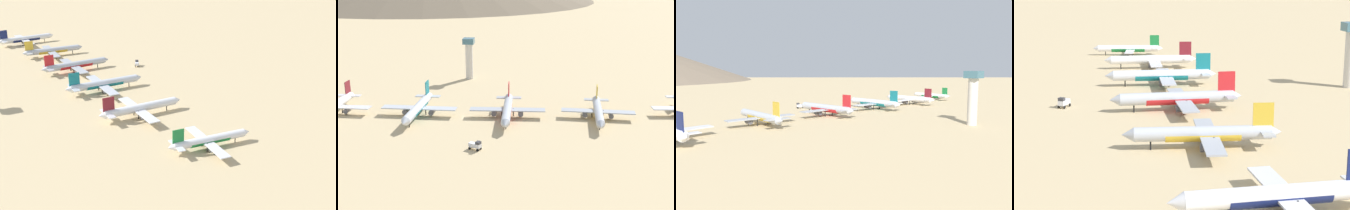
% 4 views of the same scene
% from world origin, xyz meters
% --- Properties ---
extents(ground_plane, '(1800.00, 1800.00, 0.00)m').
position_xyz_m(ground_plane, '(0.00, 0.00, 0.00)').
color(ground_plane, tan).
extents(parked_jet_0, '(39.63, 32.30, 11.43)m').
position_xyz_m(parked_jet_0, '(11.34, -113.25, 3.80)').
color(parked_jet_0, white).
rests_on(parked_jet_0, ground).
extents(parked_jet_1, '(45.34, 36.74, 13.10)m').
position_xyz_m(parked_jet_1, '(1.85, -67.40, 4.41)').
color(parked_jet_1, white).
rests_on(parked_jet_1, ground).
extents(parked_jet_2, '(47.10, 38.16, 13.61)m').
position_xyz_m(parked_jet_2, '(0.83, -23.98, 4.53)').
color(parked_jet_2, silver).
rests_on(parked_jet_2, ground).
extents(parked_jet_3, '(46.68, 37.88, 13.47)m').
position_xyz_m(parked_jet_3, '(-0.49, 20.79, 4.48)').
color(parked_jet_3, '#B2B7C1').
rests_on(parked_jet_3, ground).
extents(parked_jet_4, '(44.57, 36.20, 12.85)m').
position_xyz_m(parked_jet_4, '(-2.23, 65.58, 4.28)').
color(parked_jet_4, '#B2B7C1').
rests_on(parked_jet_4, ground).
extents(parked_jet_5, '(46.09, 37.46, 13.29)m').
position_xyz_m(parked_jet_5, '(-10.27, 112.25, 4.42)').
color(parked_jet_5, white).
rests_on(parked_jet_5, ground).
extents(service_truck, '(4.51, 5.70, 3.90)m').
position_xyz_m(service_truck, '(39.57, 10.84, 2.08)').
color(service_truck, silver).
rests_on(service_truck, ground).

